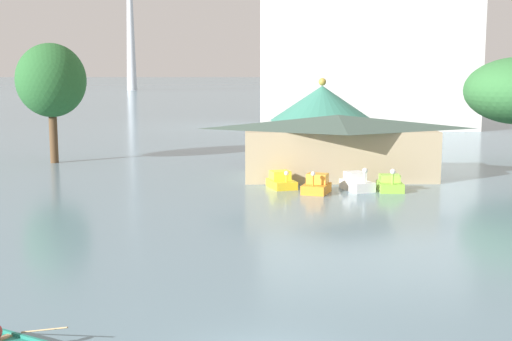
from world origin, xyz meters
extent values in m
cube|color=#237A6B|center=(-7.19, 0.82, 0.59)|extent=(3.14, 1.89, 0.10)
cylinder|color=tan|center=(-6.74, 1.77, 0.37)|extent=(1.77, 1.06, 0.59)
cube|color=yellow|center=(1.86, 29.17, 0.29)|extent=(2.19, 2.80, 0.57)
cube|color=yellow|center=(1.78, 29.47, 0.88)|extent=(1.58, 1.44, 0.62)
cylinder|color=yellow|center=(2.15, 28.23, 0.80)|extent=(0.14, 0.14, 0.47)
sphere|color=white|center=(2.15, 28.23, 1.20)|extent=(0.32, 0.32, 0.32)
cube|color=orange|center=(4.12, 27.11, 0.31)|extent=(2.29, 2.70, 0.62)
cube|color=gold|center=(4.21, 27.38, 0.96)|extent=(1.63, 1.43, 0.68)
cylinder|color=orange|center=(3.80, 26.25, 0.97)|extent=(0.14, 0.14, 0.69)
sphere|color=white|center=(3.80, 26.25, 1.46)|extent=(0.30, 0.30, 0.30)
cube|color=white|center=(7.07, 28.24, 0.33)|extent=(2.25, 2.99, 0.66)
cube|color=white|center=(6.96, 28.55, 0.96)|extent=(1.57, 1.54, 0.59)
cylinder|color=white|center=(7.42, 27.23, 1.00)|extent=(0.14, 0.14, 0.68)
sphere|color=white|center=(7.42, 27.23, 1.53)|extent=(0.37, 0.37, 0.37)
cube|color=#8CCC3F|center=(9.30, 27.89, 0.30)|extent=(1.69, 2.38, 0.61)
cube|color=#A0E24F|center=(9.31, 28.18, 0.86)|extent=(1.40, 1.10, 0.50)
cylinder|color=#8CCC3F|center=(9.26, 26.96, 0.96)|extent=(0.14, 0.14, 0.70)
sphere|color=white|center=(9.26, 26.96, 1.50)|extent=(0.37, 0.37, 0.37)
cube|color=tan|center=(6.44, 34.09, 1.90)|extent=(14.32, 6.84, 3.80)
pyramid|color=#42564C|center=(6.44, 34.09, 4.33)|extent=(15.46, 7.86, 1.07)
cylinder|color=#993328|center=(6.28, 44.11, 1.86)|extent=(7.21, 7.21, 3.72)
cone|color=#387F6B|center=(6.28, 44.11, 5.31)|extent=(9.52, 9.52, 3.17)
sphere|color=#B7993D|center=(6.28, 44.11, 7.24)|extent=(0.70, 0.70, 0.70)
cylinder|color=brown|center=(-18.03, 42.82, 2.07)|extent=(0.73, 0.73, 4.13)
ellipsoid|color=#28602D|center=(-18.03, 42.82, 7.41)|extent=(6.16, 6.16, 6.55)
cube|color=silver|center=(16.46, 82.76, 11.94)|extent=(30.00, 17.47, 23.88)
camera|label=1|loc=(-0.49, -17.98, 8.17)|focal=47.45mm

